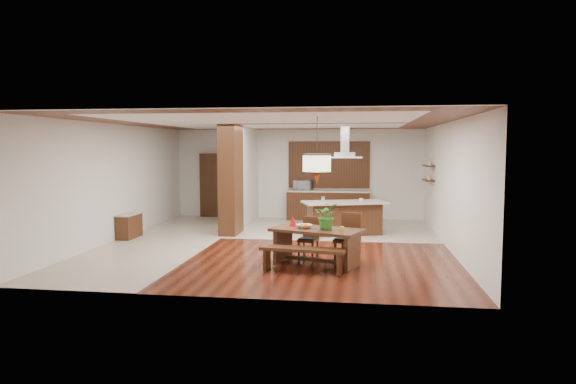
# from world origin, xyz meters

# --- Properties ---
(room_shell) EXTENTS (9.00, 9.04, 2.92)m
(room_shell) POSITION_xyz_m (0.00, 0.00, 2.06)
(room_shell) COLOR #351209
(room_shell) RESTS_ON ground
(tile_hallway) EXTENTS (2.50, 9.00, 0.01)m
(tile_hallway) POSITION_xyz_m (-2.75, 0.00, 0.01)
(tile_hallway) COLOR beige
(tile_hallway) RESTS_ON ground
(tile_kitchen) EXTENTS (5.50, 4.00, 0.01)m
(tile_kitchen) POSITION_xyz_m (1.25, 2.50, 0.01)
(tile_kitchen) COLOR beige
(tile_kitchen) RESTS_ON ground
(soffit_band) EXTENTS (8.00, 9.00, 0.02)m
(soffit_band) POSITION_xyz_m (0.00, 0.00, 2.88)
(soffit_band) COLOR #3D1D0F
(soffit_band) RESTS_ON room_shell
(partition_pier) EXTENTS (0.45, 1.00, 2.90)m
(partition_pier) POSITION_xyz_m (-1.40, 1.20, 1.45)
(partition_pier) COLOR black
(partition_pier) RESTS_ON ground
(partition_stub) EXTENTS (0.18, 2.40, 2.90)m
(partition_stub) POSITION_xyz_m (-1.40, 3.30, 1.45)
(partition_stub) COLOR silver
(partition_stub) RESTS_ON ground
(hallway_console) EXTENTS (0.37, 0.88, 0.63)m
(hallway_console) POSITION_xyz_m (-3.81, 0.20, 0.32)
(hallway_console) COLOR black
(hallway_console) RESTS_ON ground
(hallway_doorway) EXTENTS (1.10, 0.20, 2.10)m
(hallway_doorway) POSITION_xyz_m (-2.70, 4.40, 1.05)
(hallway_doorway) COLOR black
(hallway_doorway) RESTS_ON ground
(rear_counter) EXTENTS (2.60, 0.62, 0.95)m
(rear_counter) POSITION_xyz_m (1.00, 4.20, 0.48)
(rear_counter) COLOR black
(rear_counter) RESTS_ON ground
(kitchen_window) EXTENTS (2.60, 0.08, 1.50)m
(kitchen_window) POSITION_xyz_m (1.00, 4.46, 1.75)
(kitchen_window) COLOR #AA6F33
(kitchen_window) RESTS_ON room_shell
(shelf_lower) EXTENTS (0.26, 0.90, 0.04)m
(shelf_lower) POSITION_xyz_m (3.87, 2.60, 1.40)
(shelf_lower) COLOR black
(shelf_lower) RESTS_ON room_shell
(shelf_upper) EXTENTS (0.26, 0.90, 0.04)m
(shelf_upper) POSITION_xyz_m (3.87, 2.60, 1.80)
(shelf_upper) COLOR black
(shelf_upper) RESTS_ON room_shell
(dining_table) EXTENTS (1.92, 1.40, 0.72)m
(dining_table) POSITION_xyz_m (1.16, -2.10, 0.53)
(dining_table) COLOR black
(dining_table) RESTS_ON ground
(dining_bench) EXTENTS (1.64, 0.58, 0.45)m
(dining_bench) POSITION_xyz_m (0.95, -2.68, 0.23)
(dining_bench) COLOR black
(dining_bench) RESTS_ON ground
(dining_chair_left) EXTENTS (0.46, 0.46, 0.85)m
(dining_chair_left) POSITION_xyz_m (0.93, -1.45, 0.42)
(dining_chair_left) COLOR black
(dining_chair_left) RESTS_ON ground
(dining_chair_right) EXTENTS (0.57, 0.57, 0.98)m
(dining_chair_right) POSITION_xyz_m (1.75, -1.74, 0.49)
(dining_chair_right) COLOR black
(dining_chair_right) RESTS_ON ground
(pendant_lantern) EXTENTS (0.64, 0.64, 1.31)m
(pendant_lantern) POSITION_xyz_m (1.16, -2.10, 2.25)
(pendant_lantern) COLOR beige
(pendant_lantern) RESTS_ON room_shell
(foliage_plant) EXTENTS (0.49, 0.43, 0.53)m
(foliage_plant) POSITION_xyz_m (1.37, -2.15, 0.99)
(foliage_plant) COLOR #2B7326
(foliage_plant) RESTS_ON dining_table
(fruit_bowl) EXTENTS (0.40, 0.40, 0.07)m
(fruit_bowl) POSITION_xyz_m (0.91, -2.06, 0.76)
(fruit_bowl) COLOR beige
(fruit_bowl) RESTS_ON dining_table
(napkin_cone) EXTENTS (0.16, 0.16, 0.22)m
(napkin_cone) POSITION_xyz_m (0.66, -1.85, 0.83)
(napkin_cone) COLOR #B20C0F
(napkin_cone) RESTS_ON dining_table
(gold_ornament) EXTENTS (0.09, 0.09, 0.10)m
(gold_ornament) POSITION_xyz_m (1.67, -2.42, 0.77)
(gold_ornament) COLOR gold
(gold_ornament) RESTS_ON dining_table
(kitchen_island) EXTENTS (2.34, 1.59, 0.89)m
(kitchen_island) POSITION_xyz_m (1.59, 1.49, 0.46)
(kitchen_island) COLOR black
(kitchen_island) RESTS_ON ground
(range_hood) EXTENTS (0.90, 0.55, 0.87)m
(range_hood) POSITION_xyz_m (1.59, 1.49, 2.46)
(range_hood) COLOR silver
(range_hood) RESTS_ON room_shell
(island_cup) EXTENTS (0.13, 0.13, 0.09)m
(island_cup) POSITION_xyz_m (2.03, 1.40, 0.94)
(island_cup) COLOR silver
(island_cup) RESTS_ON kitchen_island
(microwave) EXTENTS (0.63, 0.49, 0.31)m
(microwave) POSITION_xyz_m (0.20, 4.20, 1.11)
(microwave) COLOR silver
(microwave) RESTS_ON rear_counter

